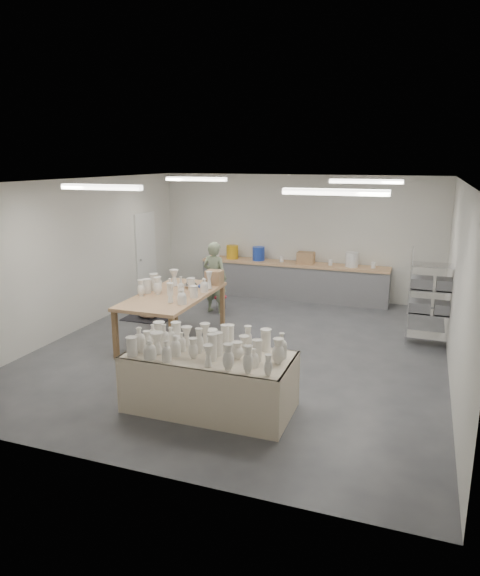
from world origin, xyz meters
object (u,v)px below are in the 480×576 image
at_px(work_table, 177,293).
at_px(potter, 215,278).
at_px(drying_table, 209,378).
at_px(red_stool, 220,298).

xyz_separation_m(work_table, potter, (-0.01, 1.90, -0.12)).
distance_m(drying_table, potter, 4.63).
height_order(drying_table, red_stool, drying_table).
relative_size(work_table, red_stool, 5.79).
distance_m(work_table, red_stool, 2.26).
height_order(drying_table, potter, potter).
height_order(work_table, potter, potter).
distance_m(potter, red_stool, 0.60).
bearing_deg(potter, red_stool, -81.08).
height_order(drying_table, work_table, work_table).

